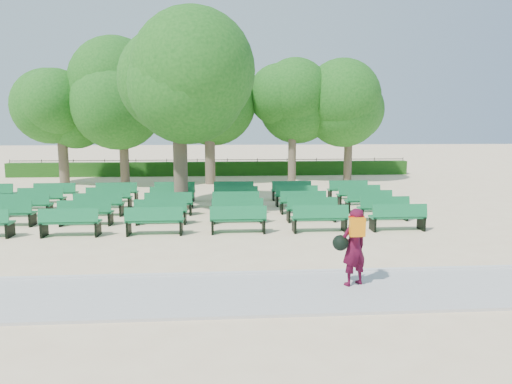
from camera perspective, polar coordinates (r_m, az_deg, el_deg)
The scene contains 9 objects.
ground at distance 16.30m, azimuth -6.54°, elevation -3.38°, with size 120.00×120.00×0.00m, color beige.
paving at distance 9.18m, azimuth -8.43°, elevation -12.66°, with size 30.00×2.20×0.06m, color #B8B7B3.
curb at distance 10.26m, azimuth -7.96°, elevation -10.25°, with size 30.00×0.12×0.10m, color silver.
hedge at distance 30.09m, azimuth -5.48°, elevation 2.92°, with size 26.00×0.70×0.90m, color #1B4A13.
fence at distance 30.54m, azimuth -5.45°, elevation 2.15°, with size 26.00×0.10×1.02m, color black, non-canonical shape.
tree_line at distance 26.17m, azimuth -5.66°, elevation 1.10°, with size 21.80×6.80×7.04m, color #206019, non-canonical shape.
bench_array at distance 17.23m, azimuth -10.93°, elevation -2.54°, with size 1.74×0.56×1.09m.
tree_among at distance 17.99m, azimuth -9.63°, elevation 11.81°, with size 4.93×4.93×6.66m.
person at distance 9.51m, azimuth 12.03°, elevation -6.61°, with size 0.80×0.59×1.60m.
Camera 1 is at (0.69, -15.95, 3.32)m, focal length 32.00 mm.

